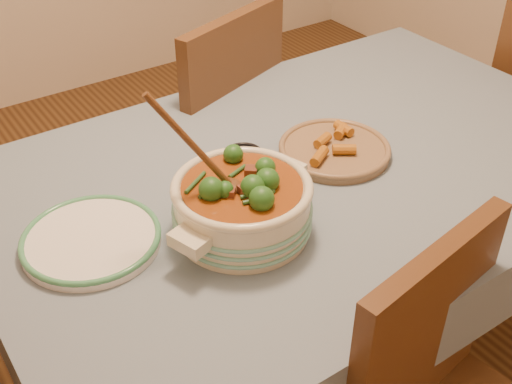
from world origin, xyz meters
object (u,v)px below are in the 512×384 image
Objects in this scene: white_plate at (91,239)px; fried_plate at (335,148)px; condiment_bowl at (244,160)px; chair_far at (208,129)px; dining_table at (313,191)px; stew_casserole at (242,202)px.

white_plate is 1.01× the size of fried_plate.
chair_far reaches higher than condiment_bowl.
chair_far is at bearing 42.57° from white_plate.
stew_casserole is at bearing -158.10° from dining_table.
fried_plate is (0.37, 0.12, -0.06)m from stew_casserole.
chair_far is at bearing 87.03° from dining_table.
condiment_bowl is (0.13, 0.20, -0.05)m from stew_casserole.
white_plate is 0.43m from condiment_bowl.
fried_plate reaches higher than dining_table.
stew_casserole is at bearing -161.51° from fried_plate.
fried_plate is 0.64m from chair_far.
white_plate is at bearing 23.45° from chair_far.
stew_casserole is 0.33m from white_plate.
chair_far is (0.20, 0.52, -0.23)m from condiment_bowl.
dining_table is 0.61m from chair_far.
condiment_bowl is (-0.17, 0.08, 0.12)m from dining_table.
stew_casserole is at bearing -124.26° from condiment_bowl.
dining_table is at bearing 67.91° from chair_far.
dining_table is 4.34× the size of stew_casserole.
chair_far is at bearing 69.16° from condiment_bowl.
dining_table is 0.61m from white_plate.
dining_table is at bearing 21.90° from stew_casserole.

